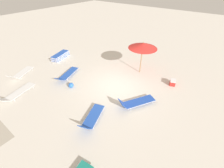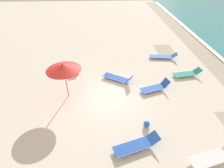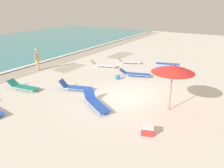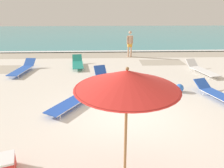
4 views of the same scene
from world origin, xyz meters
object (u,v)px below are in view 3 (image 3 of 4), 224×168
sun_lounger_mid_beach_pair_b (96,103)px  cooler_box (147,130)px  beach_ball (118,77)px  sun_lounger_under_umbrella (23,86)px  beachgoer_wading_adult (37,58)px  sun_lounger_near_water_left (135,74)px  lounger_stack (168,67)px  sun_lounger_mid_beach_solo (75,87)px  sun_lounger_mid_beach_pair_a (128,61)px  beach_umbrella (173,69)px  sun_lounger_beside_umbrella (103,65)px

sun_lounger_mid_beach_pair_b → cooler_box: bearing=-76.3°
cooler_box → beach_ball: bearing=-68.8°
sun_lounger_under_umbrella → beachgoer_wading_adult: bearing=28.3°
sun_lounger_near_water_left → beachgoer_wading_adult: (-2.63, 7.20, 0.80)m
sun_lounger_near_water_left → cooler_box: sun_lounger_near_water_left is taller
lounger_stack → sun_lounger_mid_beach_solo: 7.99m
beachgoer_wading_adult → sun_lounger_mid_beach_solo: bearing=56.9°
lounger_stack → sun_lounger_mid_beach_pair_a: sun_lounger_mid_beach_pair_a is taller
sun_lounger_mid_beach_pair_a → sun_lounger_mid_beach_solo: bearing=155.9°
beach_umbrella → sun_lounger_mid_beach_pair_b: (-1.60, 3.33, -1.93)m
sun_lounger_beside_umbrella → beachgoer_wading_adult: (-3.40, 3.92, 0.79)m
beach_umbrella → sun_lounger_under_umbrella: 9.00m
beach_umbrella → sun_lounger_near_water_left: beach_umbrella is taller
beach_umbrella → sun_lounger_mid_beach_pair_b: bearing=115.6°
sun_lounger_mid_beach_solo → beachgoer_wading_adult: 5.57m
sun_lounger_mid_beach_pair_a → beach_ball: sun_lounger_mid_beach_pair_a is taller
sun_lounger_beside_umbrella → sun_lounger_mid_beach_pair_a: 2.44m
sun_lounger_mid_beach_solo → sun_lounger_mid_beach_pair_b: bearing=-135.2°
sun_lounger_near_water_left → sun_lounger_mid_beach_pair_b: size_ratio=1.05×
sun_lounger_mid_beach_pair_b → sun_lounger_mid_beach_solo: bearing=94.1°
beachgoer_wading_adult → cooler_box: 11.62m
sun_lounger_under_umbrella → beach_umbrella: bearing=-84.9°
beach_umbrella → sun_lounger_beside_umbrella: 8.74m
beach_umbrella → lounger_stack: 7.42m
sun_lounger_mid_beach_pair_a → beach_ball: size_ratio=6.18×
sun_lounger_near_water_left → cooler_box: 7.53m
sun_lounger_beside_umbrella → beach_ball: bearing=-142.5°
sun_lounger_beside_umbrella → sun_lounger_mid_beach_pair_b: bearing=-163.4°
sun_lounger_under_umbrella → sun_lounger_mid_beach_pair_b: sun_lounger_mid_beach_pair_b is taller
beach_umbrella → sun_lounger_near_water_left: bearing=43.7°
beach_umbrella → sun_lounger_mid_beach_solo: size_ratio=1.16×
sun_lounger_mid_beach_solo → sun_lounger_mid_beach_pair_b: size_ratio=0.94×
sun_lounger_mid_beach_solo → beach_ball: sun_lounger_mid_beach_solo is taller
lounger_stack → sun_lounger_under_umbrella: sun_lounger_under_umbrella is taller
sun_lounger_mid_beach_pair_a → sun_lounger_mid_beach_pair_b: size_ratio=0.97×
sun_lounger_mid_beach_pair_a → sun_lounger_mid_beach_pair_b: 8.77m
beach_umbrella → sun_lounger_beside_umbrella: (4.74, 7.08, -1.94)m
beach_ball → sun_lounger_near_water_left: bearing=-30.4°
beach_umbrella → sun_lounger_mid_beach_pair_a: size_ratio=1.12×
sun_lounger_near_water_left → sun_lounger_mid_beach_pair_b: 5.58m
sun_lounger_near_water_left → beachgoer_wading_adult: beachgoer_wading_adult is taller
lounger_stack → sun_lounger_mid_beach_solo: size_ratio=0.97×
sun_lounger_under_umbrella → sun_lounger_near_water_left: (5.95, -4.77, -0.01)m
cooler_box → beachgoer_wading_adult: bearing=-38.5°
cooler_box → sun_lounger_under_umbrella: bearing=-22.8°
sun_lounger_under_umbrella → sun_lounger_mid_beach_pair_b: bearing=-93.7°
beach_umbrella → sun_lounger_beside_umbrella: size_ratio=1.03×
lounger_stack → sun_lounger_beside_umbrella: bearing=97.6°
beach_umbrella → sun_lounger_mid_beach_pair_a: 9.16m
sun_lounger_mid_beach_solo → beach_ball: 3.33m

